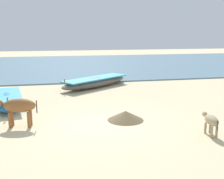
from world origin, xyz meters
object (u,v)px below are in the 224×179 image
(cow_adult_brown, at_px, (18,107))
(fishing_boat_2, at_px, (7,100))
(fishing_boat_1, at_px, (95,82))
(calf_near_dun, at_px, (211,121))

(cow_adult_brown, bearing_deg, fishing_boat_2, -63.40)
(fishing_boat_1, distance_m, fishing_boat_2, 5.74)
(fishing_boat_1, bearing_deg, fishing_boat_2, 3.56)
(fishing_boat_2, height_order, cow_adult_brown, cow_adult_brown)
(calf_near_dun, bearing_deg, cow_adult_brown, 75.69)
(fishing_boat_2, distance_m, cow_adult_brown, 2.92)
(fishing_boat_1, height_order, cow_adult_brown, cow_adult_brown)
(fishing_boat_2, bearing_deg, fishing_boat_1, 119.25)
(fishing_boat_2, relative_size, calf_near_dun, 3.48)
(cow_adult_brown, height_order, calf_near_dun, cow_adult_brown)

